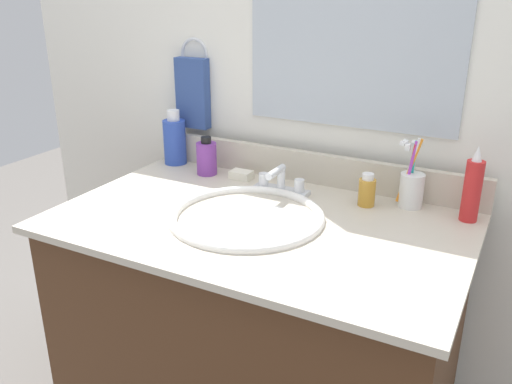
{
  "coord_description": "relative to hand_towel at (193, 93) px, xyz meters",
  "views": [
    {
      "loc": [
        0.57,
        -1.09,
        1.33
      ],
      "look_at": [
        -0.01,
        0.0,
        0.85
      ],
      "focal_mm": 37.99,
      "sensor_mm": 36.0,
      "label": 1
    }
  ],
  "objects": [
    {
      "name": "vanity_cabinet",
      "position": [
        0.41,
        -0.33,
        -0.62
      ],
      "size": [
        0.98,
        0.59,
        0.76
      ],
      "primitive_type": "cube",
      "color": "#4C2D19",
      "rests_on": "ground_plane"
    },
    {
      "name": "countertop",
      "position": [
        0.41,
        -0.33,
        -0.23
      ],
      "size": [
        1.02,
        0.64,
        0.02
      ],
      "primitive_type": "cube",
      "color": "beige",
      "rests_on": "vanity_cabinet"
    },
    {
      "name": "backsplash",
      "position": [
        0.41,
        -0.02,
        -0.17
      ],
      "size": [
        1.02,
        0.02,
        0.09
      ],
      "primitive_type": "cube",
      "color": "beige",
      "rests_on": "countertop"
    },
    {
      "name": "back_wall",
      "position": [
        0.41,
        0.04,
        -0.35
      ],
      "size": [
        2.12,
        0.04,
        1.3
      ],
      "primitive_type": "cube",
      "color": "white",
      "rests_on": "ground_plane"
    },
    {
      "name": "mirror_panel",
      "position": [
        0.51,
        0.02,
        0.23
      ],
      "size": [
        0.6,
        0.01,
        0.56
      ],
      "primitive_type": "cube",
      "color": "#B2BCC6"
    },
    {
      "name": "towel_ring",
      "position": [
        0.0,
        0.02,
        0.12
      ],
      "size": [
        0.1,
        0.01,
        0.1
      ],
      "primitive_type": "torus",
      "rotation": [
        1.57,
        0.0,
        0.0
      ],
      "color": "silver"
    },
    {
      "name": "hand_towel",
      "position": [
        0.0,
        0.0,
        0.0
      ],
      "size": [
        0.11,
        0.04,
        0.22
      ],
      "primitive_type": "cube",
      "color": "#334C8C"
    },
    {
      "name": "sink_basin",
      "position": [
        0.38,
        -0.34,
        -0.25
      ],
      "size": [
        0.39,
        0.39,
        0.11
      ],
      "color": "white",
      "rests_on": "countertop"
    },
    {
      "name": "faucet",
      "position": [
        0.38,
        -0.15,
        -0.19
      ],
      "size": [
        0.16,
        0.1,
        0.08
      ],
      "color": "silver",
      "rests_on": "countertop"
    },
    {
      "name": "bottle_oil_amber",
      "position": [
        0.62,
        -0.12,
        -0.18
      ],
      "size": [
        0.04,
        0.04,
        0.09
      ],
      "color": "gold",
      "rests_on": "countertop"
    },
    {
      "name": "bottle_shampoo_blue",
      "position": [
        -0.03,
        -0.06,
        -0.14
      ],
      "size": [
        0.07,
        0.07,
        0.17
      ],
      "color": "#2D4CB2",
      "rests_on": "countertop"
    },
    {
      "name": "bottle_spray_red",
      "position": [
        0.87,
        -0.09,
        -0.14
      ],
      "size": [
        0.04,
        0.04,
        0.19
      ],
      "color": "red",
      "rests_on": "countertop"
    },
    {
      "name": "bottle_cream_purple",
      "position": [
        0.11,
        -0.1,
        -0.17
      ],
      "size": [
        0.06,
        0.06,
        0.12
      ],
      "color": "#7A3899",
      "rests_on": "countertop"
    },
    {
      "name": "cup_white_ceramic",
      "position": [
        0.72,
        -0.07,
        -0.17
      ],
      "size": [
        0.07,
        0.06,
        0.19
      ],
      "color": "white",
      "rests_on": "countertop"
    },
    {
      "name": "soap_bar",
      "position": [
        0.23,
        -0.09,
        -0.21
      ],
      "size": [
        0.06,
        0.04,
        0.02
      ],
      "primitive_type": "cube",
      "color": "white",
      "rests_on": "countertop"
    }
  ]
}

